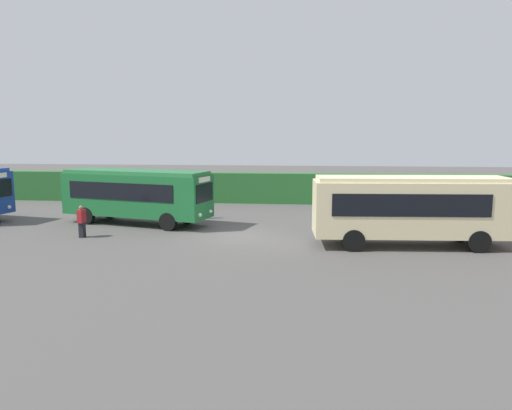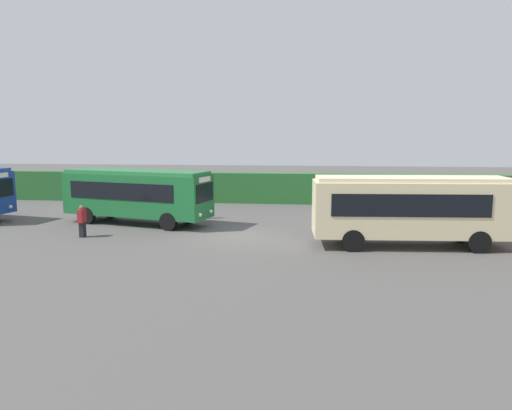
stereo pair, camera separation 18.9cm
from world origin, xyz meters
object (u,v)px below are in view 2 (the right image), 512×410
object	(u,v)px
bus_cream	(411,207)
person_center	(82,221)
bus_green	(137,193)
person_right	(197,203)

from	to	relation	value
bus_cream	person_center	size ratio (longest dim) A/B	5.57
bus_green	person_center	size ratio (longest dim) A/B	5.58
bus_cream	bus_green	bearing A→B (deg)	160.39
bus_green	person_center	xyz separation A→B (m)	(-1.51, -3.86, -0.96)
bus_green	person_center	world-z (taller)	bus_green
person_right	person_center	bearing A→B (deg)	135.49
bus_cream	person_center	xyz separation A→B (m)	(-16.17, 0.32, -1.02)
person_center	person_right	distance (m)	7.48
bus_green	bus_cream	bearing A→B (deg)	-1.07
bus_green	bus_cream	world-z (taller)	bus_cream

